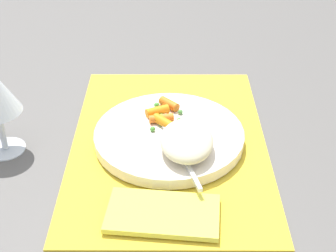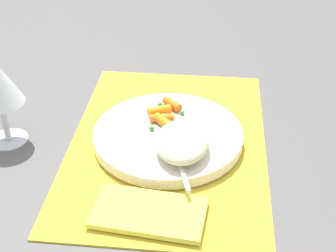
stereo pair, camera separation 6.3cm
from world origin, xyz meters
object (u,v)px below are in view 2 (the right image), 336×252
Objects in this scene: rice_mound at (182,142)px; carrot_portion at (165,114)px; plate at (168,136)px; napkin at (149,213)px; fork at (172,142)px.

rice_mound is 1.09× the size of carrot_portion.
rice_mound is at bearing -152.03° from plate.
rice_mound is 0.72× the size of napkin.
fork is 1.26× the size of napkin.
fork is (-0.03, -0.01, 0.01)m from plate.
rice_mound reaches higher than plate.
fork is at bearing -7.19° from napkin.
carrot_portion reaches higher than napkin.
napkin is (-0.21, -0.00, -0.02)m from carrot_portion.
fork reaches higher than plate.
plate is 0.06m from rice_mound.
plate is at bearing -2.70° from napkin.
plate is at bearing 16.57° from fork.
rice_mound is 0.57× the size of fork.
carrot_portion is at bearing 0.25° from napkin.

